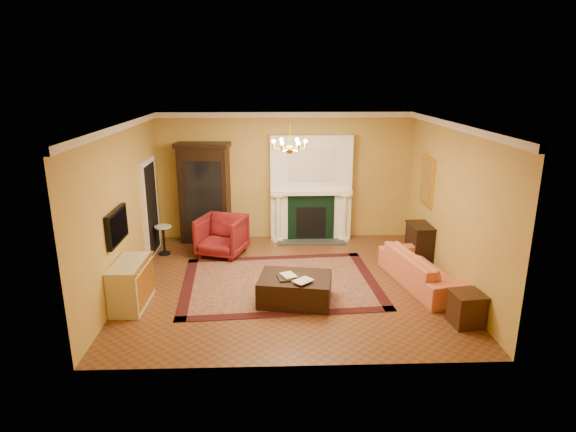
{
  "coord_description": "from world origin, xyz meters",
  "views": [
    {
      "loc": [
        -0.32,
        -8.45,
        3.8
      ],
      "look_at": [
        -0.02,
        0.3,
        1.24
      ],
      "focal_mm": 30.0,
      "sensor_mm": 36.0,
      "label": 1
    }
  ],
  "objects_px": {
    "commode": "(131,284)",
    "console_table": "(419,244)",
    "pedestal_table": "(164,238)",
    "end_table": "(466,310)",
    "wingback_armchair": "(222,234)",
    "leather_ottoman": "(295,289)",
    "coral_sofa": "(424,264)",
    "china_cabinet": "(205,195)"
  },
  "relations": [
    {
      "from": "commode",
      "to": "end_table",
      "type": "bearing_deg",
      "value": -7.67
    },
    {
      "from": "commode",
      "to": "console_table",
      "type": "height_order",
      "value": "commode"
    },
    {
      "from": "end_table",
      "to": "coral_sofa",
      "type": "bearing_deg",
      "value": 98.36
    },
    {
      "from": "china_cabinet",
      "to": "commode",
      "type": "height_order",
      "value": "china_cabinet"
    },
    {
      "from": "commode",
      "to": "coral_sofa",
      "type": "height_order",
      "value": "coral_sofa"
    },
    {
      "from": "pedestal_table",
      "to": "coral_sofa",
      "type": "relative_size",
      "value": 0.3
    },
    {
      "from": "china_cabinet",
      "to": "wingback_armchair",
      "type": "height_order",
      "value": "china_cabinet"
    },
    {
      "from": "pedestal_table",
      "to": "console_table",
      "type": "bearing_deg",
      "value": -6.36
    },
    {
      "from": "console_table",
      "to": "leather_ottoman",
      "type": "relative_size",
      "value": 0.64
    },
    {
      "from": "pedestal_table",
      "to": "coral_sofa",
      "type": "distance_m",
      "value": 5.5
    },
    {
      "from": "coral_sofa",
      "to": "leather_ottoman",
      "type": "bearing_deg",
      "value": 92.63
    },
    {
      "from": "wingback_armchair",
      "to": "pedestal_table",
      "type": "xyz_separation_m",
      "value": [
        -1.28,
        0.06,
        -0.1
      ]
    },
    {
      "from": "commode",
      "to": "end_table",
      "type": "xyz_separation_m",
      "value": [
        5.45,
        -0.86,
        -0.13
      ]
    },
    {
      "from": "coral_sofa",
      "to": "wingback_armchair",
      "type": "bearing_deg",
      "value": 54.27
    },
    {
      "from": "pedestal_table",
      "to": "coral_sofa",
      "type": "height_order",
      "value": "coral_sofa"
    },
    {
      "from": "pedestal_table",
      "to": "leather_ottoman",
      "type": "xyz_separation_m",
      "value": [
        2.77,
        -2.43,
        -0.13
      ]
    },
    {
      "from": "china_cabinet",
      "to": "coral_sofa",
      "type": "xyz_separation_m",
      "value": [
        4.38,
        -2.69,
        -0.7
      ]
    },
    {
      "from": "pedestal_table",
      "to": "end_table",
      "type": "xyz_separation_m",
      "value": [
        5.42,
        -3.32,
        -0.12
      ]
    },
    {
      "from": "china_cabinet",
      "to": "commode",
      "type": "xyz_separation_m",
      "value": [
        -0.85,
        -3.34,
        -0.73
      ]
    },
    {
      "from": "wingback_armchair",
      "to": "leather_ottoman",
      "type": "height_order",
      "value": "wingback_armchair"
    },
    {
      "from": "end_table",
      "to": "console_table",
      "type": "distance_m",
      "value": 2.71
    },
    {
      "from": "china_cabinet",
      "to": "leather_ottoman",
      "type": "bearing_deg",
      "value": -53.07
    },
    {
      "from": "china_cabinet",
      "to": "wingback_armchair",
      "type": "relative_size",
      "value": 2.34
    },
    {
      "from": "end_table",
      "to": "pedestal_table",
      "type": "bearing_deg",
      "value": 148.49
    },
    {
      "from": "wingback_armchair",
      "to": "console_table",
      "type": "xyz_separation_m",
      "value": [
        4.2,
        -0.55,
        -0.09
      ]
    },
    {
      "from": "end_table",
      "to": "leather_ottoman",
      "type": "relative_size",
      "value": 0.43
    },
    {
      "from": "console_table",
      "to": "commode",
      "type": "bearing_deg",
      "value": -164.27
    },
    {
      "from": "end_table",
      "to": "china_cabinet",
      "type": "bearing_deg",
      "value": 137.61
    },
    {
      "from": "end_table",
      "to": "console_table",
      "type": "relative_size",
      "value": 0.66
    },
    {
      "from": "wingback_armchair",
      "to": "coral_sofa",
      "type": "height_order",
      "value": "wingback_armchair"
    },
    {
      "from": "end_table",
      "to": "wingback_armchair",
      "type": "bearing_deg",
      "value": 141.81
    },
    {
      "from": "pedestal_table",
      "to": "leather_ottoman",
      "type": "distance_m",
      "value": 3.68
    },
    {
      "from": "wingback_armchair",
      "to": "coral_sofa",
      "type": "distance_m",
      "value": 4.29
    },
    {
      "from": "pedestal_table",
      "to": "coral_sofa",
      "type": "bearing_deg",
      "value": -19.19
    },
    {
      "from": "china_cabinet",
      "to": "wingback_armchair",
      "type": "distance_m",
      "value": 1.23
    },
    {
      "from": "end_table",
      "to": "leather_ottoman",
      "type": "height_order",
      "value": "end_table"
    },
    {
      "from": "wingback_armchair",
      "to": "console_table",
      "type": "distance_m",
      "value": 4.24
    },
    {
      "from": "pedestal_table",
      "to": "commode",
      "type": "relative_size",
      "value": 0.62
    },
    {
      "from": "pedestal_table",
      "to": "commode",
      "type": "distance_m",
      "value": 2.46
    },
    {
      "from": "commode",
      "to": "console_table",
      "type": "relative_size",
      "value": 1.35
    },
    {
      "from": "china_cabinet",
      "to": "console_table",
      "type": "height_order",
      "value": "china_cabinet"
    },
    {
      "from": "pedestal_table",
      "to": "console_table",
      "type": "relative_size",
      "value": 0.83
    }
  ]
}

